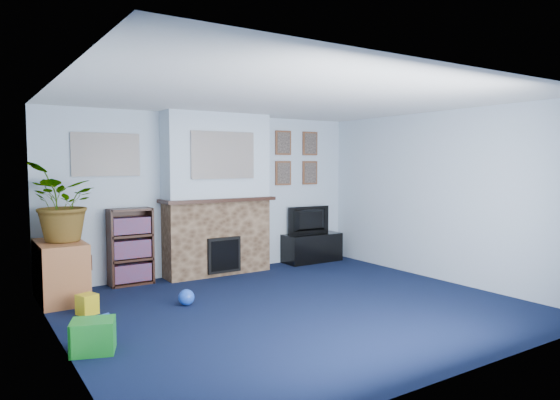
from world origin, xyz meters
TOP-DOWN VIEW (x-y plane):
  - floor at (0.00, 0.00)m, footprint 5.00×4.50m
  - ceiling at (0.00, 0.00)m, footprint 5.00×4.50m
  - wall_back at (0.00, 2.25)m, footprint 5.00×0.04m
  - wall_front at (0.00, -2.25)m, footprint 5.00×0.04m
  - wall_left at (-2.50, 0.00)m, footprint 0.04×4.50m
  - wall_right at (2.50, 0.00)m, footprint 0.04×4.50m
  - chimney_breast at (0.00, 2.05)m, footprint 1.72×0.50m
  - collage_main at (0.00, 1.84)m, footprint 1.00×0.03m
  - collage_left at (-1.55, 2.23)m, footprint 0.90×0.03m
  - portrait_tl at (1.30, 2.23)m, footprint 0.30×0.03m
  - portrait_tr at (1.85, 2.23)m, footprint 0.30×0.03m
  - portrait_bl at (1.30, 2.23)m, footprint 0.30×0.03m
  - portrait_br at (1.85, 2.23)m, footprint 0.30×0.03m
  - tv_stand at (1.75, 2.03)m, footprint 1.00×0.42m
  - television at (1.75, 2.05)m, footprint 0.80×0.15m
  - bookshelf at (-1.29, 2.11)m, footprint 0.58×0.28m
  - sideboard at (-2.24, 1.75)m, footprint 0.52×0.93m
  - potted_plant at (-2.19, 1.70)m, footprint 0.86×0.96m
  - mantel_clock at (-0.05, 2.00)m, footprint 0.09×0.05m
  - mantel_candle at (0.30, 2.00)m, footprint 0.05×0.05m
  - mantel_teddy at (-0.62, 2.00)m, footprint 0.14×0.14m
  - mantel_can at (0.75, 2.00)m, footprint 0.05×0.05m
  - green_crate at (-2.30, -0.20)m, footprint 0.44×0.40m
  - toy_ball at (-1.05, 0.73)m, footprint 0.19×0.19m
  - toy_block at (-2.10, 1.00)m, footprint 0.24×0.24m
  - toy_tube at (-2.15, 0.39)m, footprint 0.31×0.14m

SIDE VIEW (x-z plane):
  - floor at x=0.00m, z-range -0.01..0.01m
  - toy_tube at x=-2.15m, z-range -0.02..0.16m
  - toy_ball at x=-1.05m, z-range 0.00..0.18m
  - toy_block at x=-2.10m, z-range 0.00..0.22m
  - green_crate at x=-2.30m, z-range -0.01..0.29m
  - tv_stand at x=1.75m, z-range -0.01..0.46m
  - sideboard at x=-2.24m, z-range -0.01..0.71m
  - bookshelf at x=-1.29m, z-range -0.02..1.03m
  - television at x=1.75m, z-range 0.48..0.93m
  - chimney_breast at x=0.00m, z-range -0.02..2.38m
  - wall_back at x=0.00m, z-range 0.00..2.40m
  - wall_front at x=0.00m, z-range 0.00..2.40m
  - wall_left at x=-2.50m, z-range 0.00..2.40m
  - wall_right at x=2.50m, z-range 0.00..2.40m
  - potted_plant at x=-2.19m, z-range 0.72..1.68m
  - mantel_can at x=0.75m, z-range 1.16..1.26m
  - mantel_teddy at x=-0.62m, z-range 1.14..1.29m
  - mantel_clock at x=-0.05m, z-range 1.16..1.28m
  - mantel_candle at x=0.30m, z-range 1.15..1.31m
  - portrait_bl at x=1.30m, z-range 1.30..1.70m
  - portrait_br at x=1.85m, z-range 1.30..1.70m
  - collage_left at x=-1.55m, z-range 1.49..2.07m
  - collage_main at x=0.00m, z-range 1.44..2.12m
  - portrait_tl at x=1.30m, z-range 1.80..2.20m
  - portrait_tr at x=1.85m, z-range 1.80..2.20m
  - ceiling at x=0.00m, z-range 2.40..2.40m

